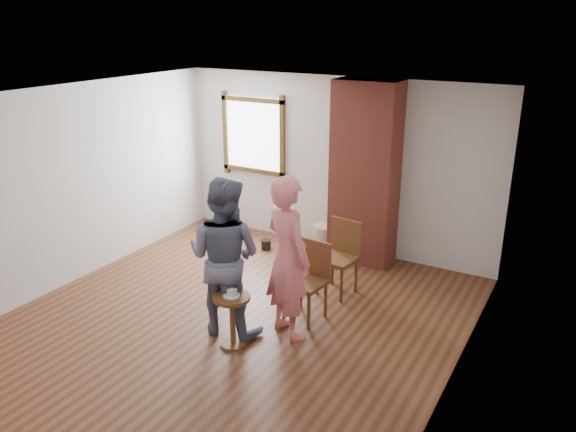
% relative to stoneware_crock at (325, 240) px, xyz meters
% --- Properties ---
extents(ground, '(5.50, 5.50, 0.00)m').
position_rel_stoneware_crock_xyz_m(ground, '(-0.05, -2.40, -0.23)').
color(ground, brown).
rests_on(ground, ground).
extents(room_shell, '(5.04, 5.52, 2.62)m').
position_rel_stoneware_crock_xyz_m(room_shell, '(-0.11, -1.79, 1.58)').
color(room_shell, silver).
rests_on(room_shell, ground).
extents(brick_chimney, '(0.90, 0.50, 2.60)m').
position_rel_stoneware_crock_xyz_m(brick_chimney, '(0.55, 0.10, 1.07)').
color(brick_chimney, '#AB4E3C').
rests_on(brick_chimney, ground).
extents(stoneware_crock, '(0.38, 0.38, 0.45)m').
position_rel_stoneware_crock_xyz_m(stoneware_crock, '(0.00, 0.00, 0.00)').
color(stoneware_crock, '#C6B38F').
rests_on(stoneware_crock, ground).
extents(dark_pot, '(0.20, 0.20, 0.15)m').
position_rel_stoneware_crock_xyz_m(dark_pot, '(-0.86, -0.29, -0.15)').
color(dark_pot, black).
rests_on(dark_pot, ground).
extents(dining_chair_left, '(0.50, 0.50, 0.96)m').
position_rel_stoneware_crock_xyz_m(dining_chair_left, '(0.70, -0.99, 0.31)').
color(dining_chair_left, brown).
rests_on(dining_chair_left, ground).
extents(dining_chair_right, '(0.48, 0.48, 0.94)m').
position_rel_stoneware_crock_xyz_m(dining_chair_right, '(0.65, -1.78, 0.30)').
color(dining_chair_right, brown).
rests_on(dining_chair_right, ground).
extents(side_table, '(0.40, 0.40, 0.60)m').
position_rel_stoneware_crock_xyz_m(side_table, '(0.24, -2.74, 0.18)').
color(side_table, brown).
rests_on(side_table, ground).
extents(cake_plate, '(0.18, 0.18, 0.01)m').
position_rel_stoneware_crock_xyz_m(cake_plate, '(0.24, -2.74, 0.38)').
color(cake_plate, white).
rests_on(cake_plate, side_table).
extents(cake_slice, '(0.08, 0.07, 0.06)m').
position_rel_stoneware_crock_xyz_m(cake_slice, '(0.25, -2.74, 0.41)').
color(cake_slice, silver).
rests_on(cake_slice, cake_plate).
extents(man, '(0.95, 0.78, 1.81)m').
position_rel_stoneware_crock_xyz_m(man, '(-0.01, -2.51, 0.68)').
color(man, '#15193B').
rests_on(man, ground).
extents(person_pink, '(0.80, 0.70, 1.86)m').
position_rel_stoneware_crock_xyz_m(person_pink, '(0.62, -2.22, 0.70)').
color(person_pink, '#F47A7E').
rests_on(person_pink, ground).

